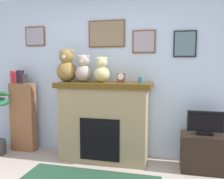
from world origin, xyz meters
name	(u,v)px	position (x,y,z in m)	size (l,w,h in m)	color
back_wall	(106,75)	(0.00, 2.00, 1.31)	(5.20, 0.15, 2.60)	silver
fireplace	(104,121)	(0.05, 1.69, 0.61)	(1.44, 0.56, 1.21)	#968360
bookshelf	(23,114)	(-1.41, 1.74, 0.63)	(0.42, 0.16, 1.38)	brown
tv_stand	(204,152)	(1.51, 1.64, 0.26)	(0.63, 0.40, 0.52)	black
television	(205,124)	(1.51, 1.64, 0.67)	(0.48, 0.14, 0.33)	black
candle_jar	(141,80)	(0.61, 1.67, 1.25)	(0.08, 0.08, 0.09)	teal
mantel_clock	(121,78)	(0.32, 1.67, 1.28)	(0.12, 0.09, 0.14)	brown
teddy_bear_brown	(67,67)	(-0.55, 1.67, 1.44)	(0.32, 0.32, 0.51)	olive
teddy_bear_cream	(84,70)	(-0.27, 1.67, 1.40)	(0.26, 0.26, 0.42)	#A4968C
teddy_bear_grey	(102,71)	(0.02, 1.67, 1.38)	(0.24, 0.24, 0.39)	#C3BD80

